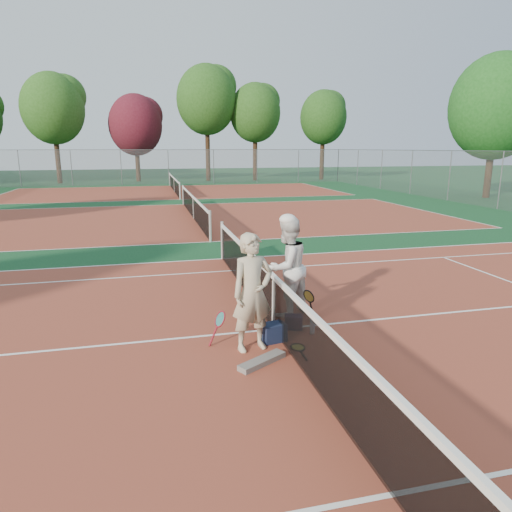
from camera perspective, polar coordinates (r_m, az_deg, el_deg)
The scene contains 23 objects.
ground at distance 8.28m, azimuth 2.19°, elevation -9.18°, with size 130.00×130.00×0.00m, color #103C1E.
court_main at distance 8.28m, azimuth 2.19°, elevation -9.16°, with size 23.77×10.97×0.01m, color brown.
court_far_a at distance 21.20m, azimuth -7.79°, elevation 4.67°, with size 23.77×10.97×0.01m, color brown.
court_far_b at distance 34.57m, azimuth -10.16°, elevation 7.93°, with size 23.77×10.97×0.01m, color brown.
net_main at distance 8.10m, azimuth 2.22°, elevation -5.84°, with size 0.10×10.98×1.02m, color black, non-canonical shape.
net_far_a at distance 21.13m, azimuth -7.83°, elevation 6.03°, with size 0.10×10.98×1.02m, color black, non-canonical shape.
net_far_b at distance 34.52m, azimuth -10.19°, elevation 8.77°, with size 0.10×10.98×1.02m, color black, non-canonical shape.
fence_back at distance 41.44m, azimuth -10.88°, elevation 10.85°, with size 32.00×0.06×3.00m, color slate, non-canonical shape.
player_a at distance 7.20m, azimuth -0.45°, elevation -4.60°, with size 0.70×0.46×1.91m, color #B9AD8F.
player_b at distance 8.73m, azimuth 3.91°, elevation -1.38°, with size 0.93×0.73×1.91m, color white.
racket_red at distance 7.66m, azimuth -4.51°, elevation -8.93°, with size 0.30×0.27×0.55m, color maroon, non-canonical shape.
racket_black_held at distance 8.74m, azimuth 6.59°, elevation -6.02°, with size 0.24×0.27×0.57m, color black, non-canonical shape.
racket_spare at distance 7.59m, azimuth 5.24°, elevation -11.31°, with size 0.60×0.27×0.03m, color black, non-canonical shape.
sports_bag_navy at distance 7.77m, azimuth 2.22°, elevation -9.52°, with size 0.39×0.27×0.31m, color #101932.
sports_bag_purple at distance 8.29m, azimuth 4.70°, elevation -8.24°, with size 0.32×0.22×0.26m, color black.
net_cover_canvas at distance 7.05m, azimuth 0.77°, elevation -13.01°, with size 0.84×0.20×0.09m, color #645F5A.
water_bottle at distance 8.11m, azimuth 7.07°, elevation -8.65°, with size 0.09×0.09×0.30m, color silver.
tree_back_1 at distance 45.78m, azimuth -24.05°, elevation 16.47°, with size 5.40×5.40×9.63m.
tree_back_maroon at distance 45.95m, azimuth -14.84°, elevation 15.54°, with size 4.95×4.95×8.09m.
tree_back_3 at distance 45.70m, azimuth -6.20°, elevation 18.81°, with size 5.66×5.66×10.82m.
tree_back_4 at distance 46.11m, azimuth -0.11°, elevation 17.44°, with size 4.89×4.89×9.26m.
tree_back_5 at distance 47.68m, azimuth 8.41°, elevation 16.74°, with size 4.59×4.59×8.73m.
tree_right_1 at distance 33.38m, azimuth 27.82°, elevation 16.14°, with size 5.64×5.64×8.89m.
Camera 1 is at (-2.10, -7.35, 3.18)m, focal length 32.00 mm.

